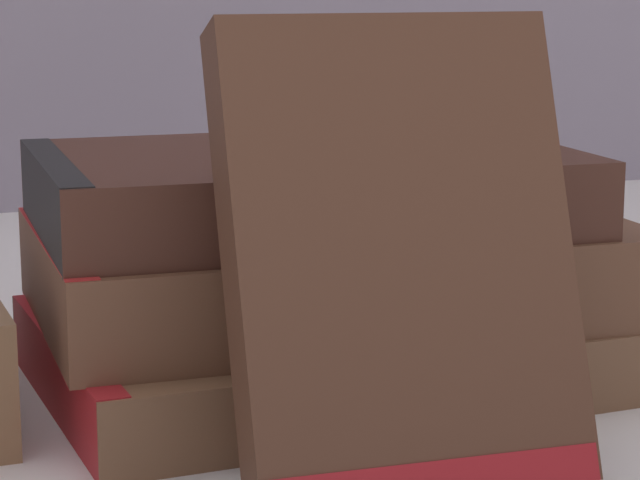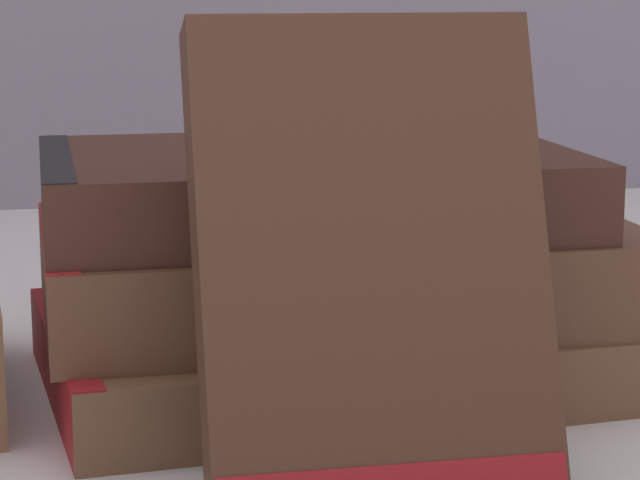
{
  "view_description": "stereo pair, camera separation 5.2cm",
  "coord_description": "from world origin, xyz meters",
  "px_view_note": "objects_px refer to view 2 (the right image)",
  "views": [
    {
      "loc": [
        -0.14,
        -0.47,
        0.17
      ],
      "look_at": [
        0.01,
        0.03,
        0.06
      ],
      "focal_mm": 75.0,
      "sensor_mm": 36.0,
      "label": 1
    },
    {
      "loc": [
        -0.09,
        -0.48,
        0.17
      ],
      "look_at": [
        0.01,
        0.03,
        0.06
      ],
      "focal_mm": 75.0,
      "sensor_mm": 36.0,
      "label": 2
    }
  ],
  "objects_px": {
    "book_leaning_front": "(371,273)",
    "book_flat_top": "(295,188)",
    "book_flat_bottom": "(329,348)",
    "book_flat_middle": "(324,267)",
    "pocket_watch": "(438,145)"
  },
  "relations": [
    {
      "from": "book_leaning_front",
      "to": "book_flat_top",
      "type": "bearing_deg",
      "value": 91.78
    },
    {
      "from": "book_flat_bottom",
      "to": "book_leaning_front",
      "type": "height_order",
      "value": "book_leaning_front"
    },
    {
      "from": "book_flat_top",
      "to": "book_flat_middle",
      "type": "bearing_deg",
      "value": 8.04
    },
    {
      "from": "book_leaning_front",
      "to": "pocket_watch",
      "type": "bearing_deg",
      "value": 62.86
    },
    {
      "from": "book_flat_bottom",
      "to": "pocket_watch",
      "type": "xyz_separation_m",
      "value": [
        0.04,
        -0.01,
        0.09
      ]
    },
    {
      "from": "book_flat_middle",
      "to": "book_leaning_front",
      "type": "height_order",
      "value": "book_leaning_front"
    },
    {
      "from": "book_flat_top",
      "to": "pocket_watch",
      "type": "xyz_separation_m",
      "value": [
        0.06,
        -0.02,
        0.02
      ]
    },
    {
      "from": "book_flat_bottom",
      "to": "book_flat_top",
      "type": "height_order",
      "value": "book_flat_top"
    },
    {
      "from": "pocket_watch",
      "to": "book_flat_bottom",
      "type": "bearing_deg",
      "value": 163.08
    },
    {
      "from": "book_flat_middle",
      "to": "book_leaning_front",
      "type": "distance_m",
      "value": 0.12
    },
    {
      "from": "book_flat_middle",
      "to": "pocket_watch",
      "type": "relative_size",
      "value": 4.27
    },
    {
      "from": "book_flat_top",
      "to": "pocket_watch",
      "type": "relative_size",
      "value": 3.77
    },
    {
      "from": "book_flat_top",
      "to": "book_leaning_front",
      "type": "relative_size",
      "value": 1.38
    },
    {
      "from": "book_leaning_front",
      "to": "book_flat_bottom",
      "type": "bearing_deg",
      "value": 84.98
    },
    {
      "from": "book_leaning_front",
      "to": "book_flat_middle",
      "type": "bearing_deg",
      "value": 85.78
    }
  ]
}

